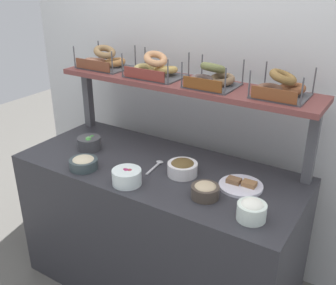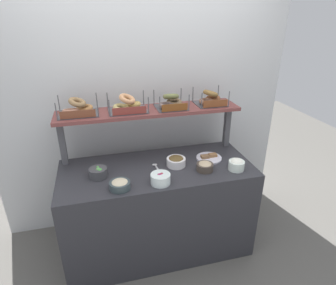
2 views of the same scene
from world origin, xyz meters
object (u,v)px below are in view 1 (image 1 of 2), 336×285
bowl_cream_cheese (252,210)px  bowl_veggie_mix (89,143)px  bagel_basket_sesame (155,68)px  bowl_tuna_salad (84,163)px  serving_spoon_near_plate (157,165)px  serving_plate_white (241,185)px  bowl_chocolate_spread (182,167)px  bowl_beet_salad (127,177)px  bagel_basket_poppy (212,78)px  bagel_basket_cinnamon_raisin (281,87)px  bagel_basket_everything (105,60)px  bowl_hummus (205,190)px

bowl_cream_cheese → bowl_veggie_mix: bearing=171.4°
bagel_basket_sesame → bowl_tuna_salad: bearing=-106.2°
bowl_cream_cheese → serving_spoon_near_plate: size_ratio=0.75×
serving_plate_white → bagel_basket_sesame: 0.85m
bowl_chocolate_spread → bowl_cream_cheese: size_ratio=1.23×
bowl_chocolate_spread → bagel_basket_sesame: bagel_basket_sesame is taller
bowl_chocolate_spread → bowl_beet_salad: size_ratio=1.06×
bagel_basket_poppy → bagel_basket_cinnamon_raisin: size_ratio=0.97×
bagel_basket_everything → bagel_basket_poppy: 0.78m
bagel_basket_cinnamon_raisin → bowl_tuna_salad: bearing=-150.3°
bowl_chocolate_spread → serving_plate_white: size_ratio=0.72×
bowl_beet_salad → bowl_cream_cheese: bowl_cream_cheese is taller
bagel_basket_sesame → bagel_basket_cinnamon_raisin: 0.75m
bowl_veggie_mix → bagel_basket_sesame: size_ratio=0.44×
bowl_tuna_salad → bagel_basket_sesame: 0.69m
bowl_tuna_salad → bowl_cream_cheese: size_ratio=1.19×
bowl_hummus → bagel_basket_everything: size_ratio=0.43×
bowl_veggie_mix → bowl_hummus: bowl_veggie_mix is taller
serving_plate_white → bagel_basket_cinnamon_raisin: bagel_basket_cinnamon_raisin is taller
bowl_tuna_salad → bowl_beet_salad: bearing=-1.2°
bowl_chocolate_spread → bagel_basket_everything: bagel_basket_everything is taller
bowl_hummus → bowl_cream_cheese: bearing=-11.9°
bowl_hummus → bowl_cream_cheese: 0.26m
bowl_veggie_mix → bowl_cream_cheese: bearing=-8.6°
serving_plate_white → bagel_basket_poppy: 0.59m
serving_spoon_near_plate → bowl_veggie_mix: bearing=-176.3°
bowl_veggie_mix → serving_plate_white: 0.97m
bowl_chocolate_spread → bagel_basket_poppy: 0.51m
bowl_chocolate_spread → bowl_beet_salad: bowl_chocolate_spread is taller
bowl_hummus → bagel_basket_poppy: size_ratio=0.53×
bowl_hummus → bagel_basket_cinnamon_raisin: bearing=65.7°
bowl_chocolate_spread → bagel_basket_sesame: 0.62m
serving_spoon_near_plate → bagel_basket_poppy: bearing=52.6°
bowl_chocolate_spread → bowl_veggie_mix: 0.65m
bagel_basket_sesame → bowl_hummus: bearing=-36.1°
bowl_beet_salad → serving_spoon_near_plate: (0.02, 0.24, -0.03)m
bowl_tuna_salad → serving_spoon_near_plate: bearing=36.1°
bagel_basket_everything → bowl_beet_salad: bearing=-43.0°
bowl_chocolate_spread → bowl_hummus: (0.21, -0.14, -0.01)m
serving_plate_white → bagel_basket_poppy: (-0.30, 0.22, 0.47)m
serving_spoon_near_plate → bagel_basket_sesame: bearing=124.3°
bagel_basket_sesame → serving_plate_white: bearing=-18.7°
bowl_beet_salad → serving_plate_white: bearing=28.8°
bagel_basket_sesame → bowl_beet_salad: bearing=-72.4°
bowl_chocolate_spread → bowl_cream_cheese: 0.50m
bowl_veggie_mix → bowl_hummus: 0.86m
bagel_basket_cinnamon_raisin → serving_plate_white: bearing=-108.2°
bowl_cream_cheese → serving_spoon_near_plate: bearing=162.7°
bowl_beet_salad → bagel_basket_poppy: bearing=66.7°
bowl_cream_cheese → bowl_tuna_salad: bearing=-177.7°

